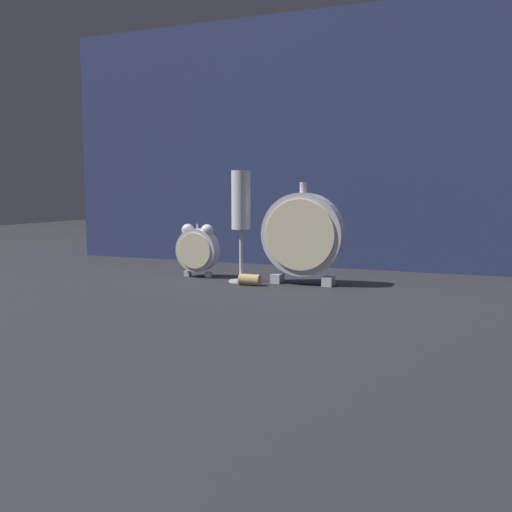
{
  "coord_description": "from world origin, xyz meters",
  "views": [
    {
      "loc": [
        0.44,
        -1.01,
        0.18
      ],
      "look_at": [
        0.0,
        0.08,
        0.05
      ],
      "focal_mm": 40.0,
      "sensor_mm": 36.0,
      "label": 1
    }
  ],
  "objects_px": {
    "alarm_clock_twin_bell": "(197,248)",
    "mantel_clock_silver": "(303,235)",
    "champagne_flute": "(241,209)",
    "wine_cork": "(250,280)"
  },
  "relations": [
    {
      "from": "alarm_clock_twin_bell",
      "to": "mantel_clock_silver",
      "type": "bearing_deg",
      "value": -2.22
    },
    {
      "from": "champagne_flute",
      "to": "mantel_clock_silver",
      "type": "bearing_deg",
      "value": 7.5
    },
    {
      "from": "alarm_clock_twin_bell",
      "to": "champagne_flute",
      "type": "height_order",
      "value": "champagne_flute"
    },
    {
      "from": "mantel_clock_silver",
      "to": "champagne_flute",
      "type": "height_order",
      "value": "champagne_flute"
    },
    {
      "from": "wine_cork",
      "to": "alarm_clock_twin_bell",
      "type": "bearing_deg",
      "value": 158.14
    },
    {
      "from": "champagne_flute",
      "to": "wine_cork",
      "type": "distance_m",
      "value": 0.15
    },
    {
      "from": "mantel_clock_silver",
      "to": "alarm_clock_twin_bell",
      "type": "bearing_deg",
      "value": 177.78
    },
    {
      "from": "mantel_clock_silver",
      "to": "champagne_flute",
      "type": "distance_m",
      "value": 0.14
    },
    {
      "from": "alarm_clock_twin_bell",
      "to": "wine_cork",
      "type": "bearing_deg",
      "value": -21.86
    },
    {
      "from": "mantel_clock_silver",
      "to": "champagne_flute",
      "type": "bearing_deg",
      "value": -172.5
    }
  ]
}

